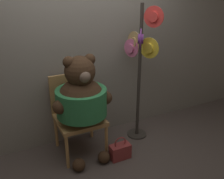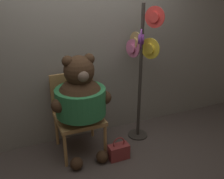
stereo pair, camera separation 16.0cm
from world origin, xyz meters
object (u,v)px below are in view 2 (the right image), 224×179
at_px(chair, 77,110).
at_px(hat_display_rack, 141,61).
at_px(teddy_bear, 81,99).
at_px(handbag_on_ground, 119,151).

relative_size(chair, hat_display_rack, 0.54).
bearing_deg(teddy_bear, chair, 92.93).
bearing_deg(chair, teddy_bear, -87.07).
bearing_deg(chair, hat_display_rack, -6.31).
bearing_deg(handbag_on_ground, hat_display_rack, 37.20).
bearing_deg(handbag_on_ground, teddy_bear, 144.32).
xyz_separation_m(teddy_bear, hat_display_rack, (0.85, 0.09, 0.34)).
height_order(chair, handbag_on_ground, chair).
height_order(chair, teddy_bear, teddy_bear).
relative_size(chair, handbag_on_ground, 3.26).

